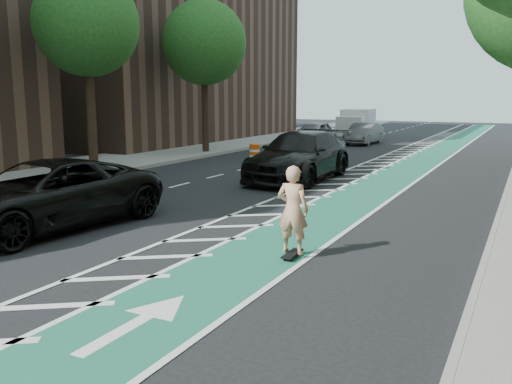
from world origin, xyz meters
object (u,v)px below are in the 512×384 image
Objects in this scene: suv_near at (44,195)px; suv_far at (300,156)px; skateboarder at (293,210)px; barrel_a at (107,195)px.

suv_far is at bearing 82.31° from suv_near.
barrel_a is at bearing -19.66° from skateboarder.
skateboarder is 0.28× the size of suv_far.
suv_far is 7.85m from barrel_a.
skateboarder is 2.03× the size of barrel_a.
skateboarder is at bearing -69.02° from suv_far.
skateboarder is at bearing 10.59° from suv_near.
suv_far reaches higher than suv_near.
suv_near is 10.06m from suv_far.
barrel_a is at bearing -110.51° from suv_far.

